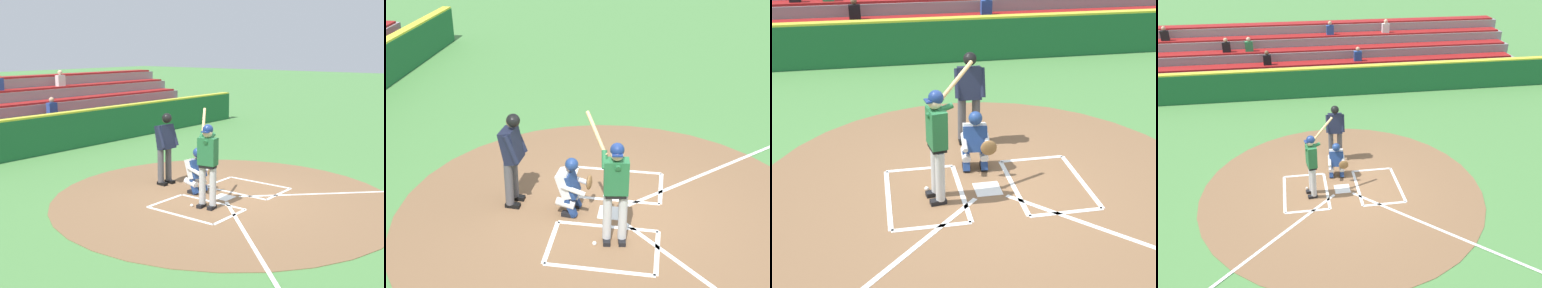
% 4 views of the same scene
% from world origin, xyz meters
% --- Properties ---
extents(ground_plane, '(120.00, 120.00, 0.00)m').
position_xyz_m(ground_plane, '(0.00, 0.00, 0.00)').
color(ground_plane, '#4C8442').
extents(dirt_circle, '(8.00, 8.00, 0.01)m').
position_xyz_m(dirt_circle, '(0.00, 0.00, 0.01)').
color(dirt_circle, brown).
rests_on(dirt_circle, ground).
extents(home_plate_and_chalk, '(7.93, 4.91, 0.01)m').
position_xyz_m(home_plate_and_chalk, '(0.00, 0.88, 0.01)').
color(home_plate_and_chalk, white).
rests_on(home_plate_and_chalk, dirt_circle).
extents(batter, '(0.87, 0.83, 2.13)m').
position_xyz_m(batter, '(0.84, 0.15, 1.10)').
color(batter, '#BCBCBC').
rests_on(batter, ground).
extents(catcher, '(0.59, 0.64, 1.13)m').
position_xyz_m(catcher, '(0.06, -0.73, 0.59)').
color(catcher, black).
rests_on(catcher, ground).
extents(plate_umpire, '(0.60, 0.43, 1.86)m').
position_xyz_m(plate_umpire, '(-0.04, -1.84, 1.08)').
color(plate_umpire, '#4C4C51').
rests_on(plate_umpire, ground).
extents(baseball, '(0.07, 0.07, 0.07)m').
position_xyz_m(baseball, '(1.01, -0.16, 0.04)').
color(baseball, white).
rests_on(baseball, ground).
extents(backstop_wall, '(22.00, 0.36, 1.31)m').
position_xyz_m(backstop_wall, '(0.00, -7.50, 0.65)').
color(backstop_wall, '#1E6033').
rests_on(backstop_wall, ground).
extents(bleacher_stand, '(20.00, 4.25, 2.55)m').
position_xyz_m(bleacher_stand, '(0.00, -10.76, 0.85)').
color(bleacher_stand, gray).
rests_on(bleacher_stand, ground).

